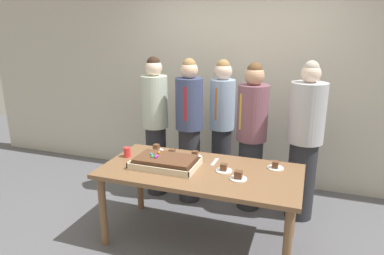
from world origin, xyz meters
TOP-DOWN VIEW (x-y plane):
  - ground_plane at (0.00, 0.00)m, footprint 12.00×12.00m
  - interior_back_panel at (0.00, 1.60)m, footprint 8.00×0.12m
  - party_table at (0.00, 0.00)m, footprint 1.83×0.90m
  - sheet_cake at (-0.34, -0.03)m, footprint 0.62×0.39m
  - plated_slice_near_left at (-0.59, 0.32)m, footprint 0.15×0.15m
  - plated_slice_near_right at (-0.38, 0.25)m, footprint 0.15×0.15m
  - plated_slice_far_left at (0.65, 0.25)m, footprint 0.15×0.15m
  - plated_slice_far_right at (-0.15, 0.27)m, footprint 0.15×0.15m
  - plated_slice_center_front at (0.38, -0.09)m, footprint 0.15×0.15m
  - plated_slice_center_back at (0.22, 0.03)m, footprint 0.15×0.15m
  - drink_cup_nearest at (-0.80, 0.06)m, footprint 0.07×0.07m
  - cake_server_utensil at (0.08, 0.21)m, footprint 0.03×0.20m
  - person_serving_front at (-0.09, 1.13)m, footprint 0.30×0.30m
  - person_green_shirt_behind at (0.88, 0.79)m, footprint 0.36×0.36m
  - person_striped_tie_right at (0.33, 0.81)m, footprint 0.33×0.33m
  - person_far_right_suit at (-0.83, 0.80)m, footprint 0.31×0.31m
  - person_left_edge_reaching at (-0.38, 0.76)m, footprint 0.31×0.31m

SIDE VIEW (x-z plane):
  - ground_plane at x=0.00m, z-range 0.00..0.00m
  - party_table at x=0.00m, z-range 0.29..1.03m
  - cake_server_utensil at x=0.08m, z-range 0.75..0.75m
  - plated_slice_near_right at x=-0.38m, z-range 0.73..0.80m
  - plated_slice_far_right at x=-0.15m, z-range 0.73..0.80m
  - plated_slice_center_back at x=0.22m, z-range 0.73..0.80m
  - plated_slice_near_left at x=-0.59m, z-range 0.73..0.80m
  - plated_slice_far_left at x=0.65m, z-range 0.73..0.81m
  - plated_slice_center_front at x=0.38m, z-range 0.73..0.81m
  - sheet_cake at x=-0.34m, z-range 0.73..0.85m
  - drink_cup_nearest at x=-0.80m, z-range 0.75..0.85m
  - person_striped_tie_right at x=0.33m, z-range 0.04..1.70m
  - person_green_shirt_behind at x=0.88m, z-range 0.02..1.72m
  - person_serving_front at x=-0.09m, z-range 0.05..1.71m
  - person_left_edge_reaching at x=-0.38m, z-range 0.04..1.73m
  - person_far_right_suit at x=-0.83m, z-range 0.04..1.74m
  - interior_back_panel at x=0.00m, z-range 0.00..3.00m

